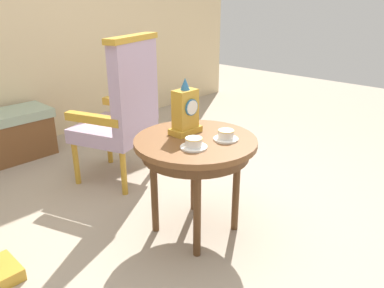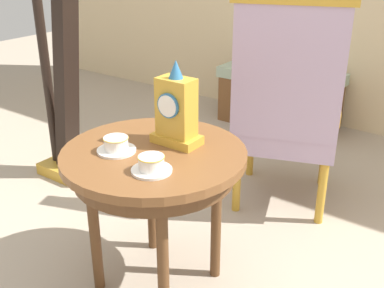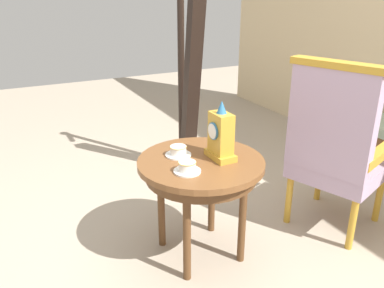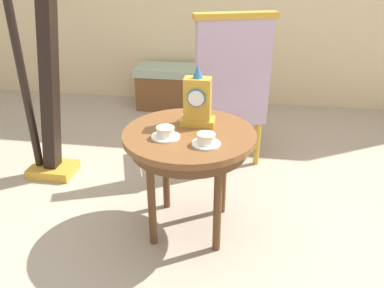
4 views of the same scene
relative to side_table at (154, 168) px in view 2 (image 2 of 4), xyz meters
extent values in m
plane|color=tan|center=(-0.04, 0.04, -0.55)|extent=(10.00, 10.00, 0.00)
cylinder|color=brown|center=(0.00, 0.00, 0.06)|extent=(0.72, 0.72, 0.03)
cylinder|color=#56351C|center=(0.00, 0.00, 0.00)|extent=(0.63, 0.63, 0.07)
cylinder|color=#56351C|center=(0.18, 0.18, -0.25)|extent=(0.04, 0.04, 0.59)
cylinder|color=#56351C|center=(-0.18, 0.18, -0.25)|extent=(0.04, 0.04, 0.59)
cylinder|color=#56351C|center=(-0.18, -0.18, -0.25)|extent=(0.04, 0.04, 0.59)
cylinder|color=#56351C|center=(0.18, -0.18, -0.25)|extent=(0.04, 0.04, 0.59)
cylinder|color=white|center=(-0.11, -0.09, 0.08)|extent=(0.15, 0.15, 0.01)
cylinder|color=white|center=(-0.11, -0.09, 0.11)|extent=(0.09, 0.09, 0.05)
torus|color=gold|center=(-0.11, -0.09, 0.13)|extent=(0.10, 0.10, 0.00)
cylinder|color=white|center=(0.11, -0.14, 0.08)|extent=(0.14, 0.14, 0.01)
cylinder|color=white|center=(0.11, -0.14, 0.11)|extent=(0.09, 0.09, 0.05)
torus|color=gold|center=(0.11, -0.14, 0.13)|extent=(0.10, 0.10, 0.00)
cube|color=gold|center=(0.03, 0.11, 0.09)|extent=(0.19, 0.11, 0.04)
cube|color=gold|center=(0.03, 0.11, 0.23)|extent=(0.14, 0.09, 0.23)
cylinder|color=teal|center=(0.03, 0.06, 0.25)|extent=(0.10, 0.01, 0.10)
cylinder|color=white|center=(0.03, 0.05, 0.25)|extent=(0.08, 0.00, 0.08)
cone|color=teal|center=(0.03, 0.11, 0.38)|extent=(0.06, 0.06, 0.07)
cube|color=#B299B7|center=(0.11, 0.98, -0.14)|extent=(0.66, 0.66, 0.11)
cube|color=#B299B7|center=(0.18, 0.77, 0.23)|extent=(0.52, 0.26, 0.64)
cube|color=gold|center=(0.32, 1.06, 0.02)|extent=(0.22, 0.46, 0.06)
cube|color=gold|center=(-0.11, 0.90, 0.02)|extent=(0.22, 0.46, 0.06)
cylinder|color=gold|center=(0.24, 1.26, -0.37)|extent=(0.04, 0.04, 0.35)
cylinder|color=gold|center=(-0.17, 1.11, -0.37)|extent=(0.04, 0.04, 0.35)
cylinder|color=gold|center=(0.39, 0.85, -0.37)|extent=(0.04, 0.04, 0.35)
cylinder|color=gold|center=(-0.03, 0.70, -0.37)|extent=(0.04, 0.04, 0.35)
cube|color=gold|center=(-1.10, 0.45, -0.51)|extent=(0.32, 0.24, 0.07)
cylinder|color=black|center=(-1.20, 0.45, 0.34)|extent=(0.06, 0.06, 1.63)
cube|color=black|center=(-1.00, 0.45, 0.27)|extent=(0.28, 0.11, 1.50)
cube|color=#9EB299|center=(-0.41, 1.99, -0.15)|extent=(0.92, 0.40, 0.08)
cube|color=brown|center=(-0.41, 1.99, -0.37)|extent=(0.88, 0.38, 0.36)
camera|label=1|loc=(-1.48, -1.36, 0.84)|focal=34.75mm
camera|label=2|loc=(1.08, -1.26, 0.83)|focal=44.42mm
camera|label=3|loc=(1.80, -0.97, 0.99)|focal=37.41mm
camera|label=4|loc=(0.30, -1.85, 0.92)|focal=36.11mm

